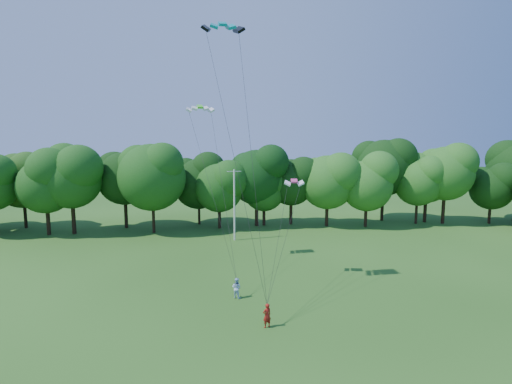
{
  "coord_description": "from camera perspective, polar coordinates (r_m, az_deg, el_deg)",
  "views": [
    {
      "loc": [
        -2.12,
        -20.27,
        12.88
      ],
      "look_at": [
        0.44,
        13.0,
        8.26
      ],
      "focal_mm": 28.0,
      "sensor_mm": 36.0,
      "label": 1
    }
  ],
  "objects": [
    {
      "name": "kite_green",
      "position": [
        40.81,
        -8.02,
        11.98
      ],
      "size": [
        2.88,
        1.64,
        0.48
      ],
      "rotation": [
        0.0,
        0.0,
        0.16
      ],
      "color": "#47E822",
      "rests_on": "ground"
    },
    {
      "name": "tree_back_west",
      "position": [
        64.93,
        -30.42,
        1.89
      ],
      "size": [
        8.07,
        8.07,
        11.74
      ],
      "color": "#311B13",
      "rests_on": "ground"
    },
    {
      "name": "tree_back_center",
      "position": [
        57.33,
        0.09,
        2.93
      ],
      "size": [
        8.74,
        8.74,
        12.71
      ],
      "color": "black",
      "rests_on": "ground"
    },
    {
      "name": "utility_pole",
      "position": [
        49.63,
        -3.11,
        -1.78
      ],
      "size": [
        1.77,
        0.35,
        8.91
      ],
      "rotation": [
        0.0,
        0.0,
        0.15
      ],
      "color": "silver",
      "rests_on": "ground"
    },
    {
      "name": "tree_back_east",
      "position": [
        65.23,
        23.24,
        2.08
      ],
      "size": [
        7.72,
        7.72,
        11.23
      ],
      "color": "#3A2717",
      "rests_on": "ground"
    },
    {
      "name": "kite_teal",
      "position": [
        33.3,
        -4.82,
        22.81
      ],
      "size": [
        3.28,
        1.7,
        0.69
      ],
      "rotation": [
        0.0,
        0.0,
        0.1
      ],
      "color": "#048993",
      "rests_on": "ground"
    },
    {
      "name": "ground",
      "position": [
        24.11,
        1.46,
        -24.42
      ],
      "size": [
        160.0,
        160.0,
        0.0
      ],
      "primitive_type": "plane",
      "color": "#244E15",
      "rests_on": "ground"
    },
    {
      "name": "kite_flyer_left",
      "position": [
        28.37,
        1.57,
        -17.22
      ],
      "size": [
        0.73,
        0.63,
        1.7
      ],
      "primitive_type": "imported",
      "rotation": [
        0.0,
        0.0,
        3.59
      ],
      "color": "maroon",
      "rests_on": "ground"
    },
    {
      "name": "kite_flyer_right",
      "position": [
        33.03,
        -2.8,
        -13.52
      ],
      "size": [
        1.02,
        0.97,
        1.66
      ],
      "primitive_type": "imported",
      "rotation": [
        0.0,
        0.0,
        2.56
      ],
      "color": "#B4D5F9",
      "rests_on": "ground"
    },
    {
      "name": "kite_pink",
      "position": [
        35.96,
        5.47,
        1.59
      ],
      "size": [
        1.83,
        1.05,
        0.32
      ],
      "rotation": [
        0.0,
        0.0,
        -0.12
      ],
      "color": "#D73B81",
      "rests_on": "ground"
    }
  ]
}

